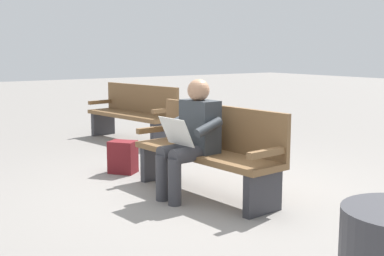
{
  "coord_description": "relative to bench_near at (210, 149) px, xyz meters",
  "views": [
    {
      "loc": [
        -4.01,
        2.95,
        1.46
      ],
      "look_at": [
        0.0,
        0.15,
        0.7
      ],
      "focal_mm": 47.07,
      "sensor_mm": 36.0,
      "label": 1
    }
  ],
  "objects": [
    {
      "name": "ground_plane",
      "position": [
        -0.01,
        0.07,
        -0.46
      ],
      "size": [
        40.0,
        40.0,
        0.0
      ],
      "primitive_type": "plane",
      "color": "gray"
    },
    {
      "name": "bench_near",
      "position": [
        0.0,
        0.0,
        0.0
      ],
      "size": [
        1.83,
        0.63,
        0.9
      ],
      "rotation": [
        0.0,
        0.0,
        0.08
      ],
      "color": "brown",
      "rests_on": "ground"
    },
    {
      "name": "person_seated",
      "position": [
        -0.01,
        0.23,
        0.17
      ],
      "size": [
        0.59,
        0.6,
        1.18
      ],
      "rotation": [
        0.0,
        0.0,
        0.08
      ],
      "color": "#33383D",
      "rests_on": "ground"
    },
    {
      "name": "backpack",
      "position": [
        1.29,
        0.32,
        -0.27
      ],
      "size": [
        0.38,
        0.37,
        0.39
      ],
      "rotation": [
        0.0,
        0.0,
        3.79
      ],
      "color": "maroon",
      "rests_on": "ground"
    },
    {
      "name": "bench_far",
      "position": [
        3.15,
        -0.84,
        0.0
      ],
      "size": [
        1.85,
        0.75,
        0.9
      ],
      "rotation": [
        0.0,
        0.0,
        0.15
      ],
      "color": "brown",
      "rests_on": "ground"
    }
  ]
}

